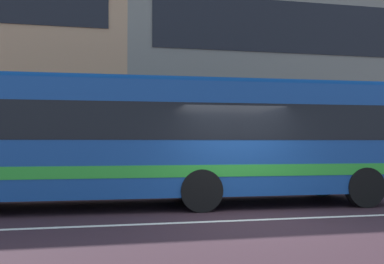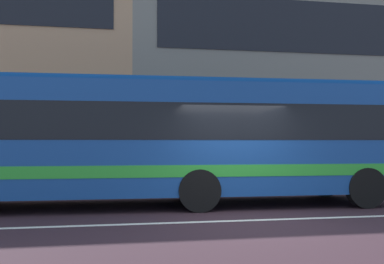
# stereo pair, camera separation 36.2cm
# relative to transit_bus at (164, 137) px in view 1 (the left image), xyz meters

# --- Properties ---
(ground_plane) EXTENTS (160.00, 160.00, 0.00)m
(ground_plane) POSITION_rel_transit_bus_xyz_m (1.54, -2.46, -1.76)
(ground_plane) COLOR #311F27
(lane_centre_line) EXTENTS (60.00, 0.16, 0.01)m
(lane_centre_line) POSITION_rel_transit_bus_xyz_m (1.54, -2.46, -1.76)
(lane_centre_line) COLOR silver
(lane_centre_line) RESTS_ON ground_plane
(apartment_block_right) EXTENTS (25.68, 10.00, 11.71)m
(apartment_block_right) POSITION_rel_transit_bus_xyz_m (12.34, 12.04, 4.09)
(apartment_block_right) COLOR gray
(apartment_block_right) RESTS_ON ground_plane
(transit_bus) EXTENTS (11.94, 2.90, 3.19)m
(transit_bus) POSITION_rel_transit_bus_xyz_m (0.00, 0.00, 0.00)
(transit_bus) COLOR #17448F
(transit_bus) RESTS_ON ground_plane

